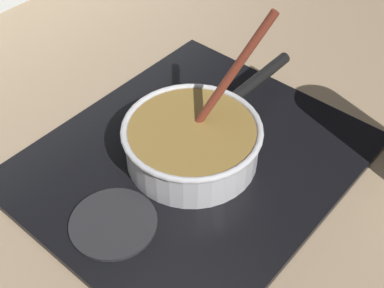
# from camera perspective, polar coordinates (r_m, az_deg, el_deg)

# --- Properties ---
(ground) EXTENTS (2.40, 1.60, 0.04)m
(ground) POSITION_cam_1_polar(r_m,az_deg,el_deg) (0.84, 1.60, -9.15)
(ground) COLOR #9E8466
(hob_plate) EXTENTS (0.56, 0.48, 0.01)m
(hob_plate) POSITION_cam_1_polar(r_m,az_deg,el_deg) (0.90, 0.00, -1.82)
(hob_plate) COLOR black
(hob_plate) RESTS_ON ground
(burner_ring) EXTENTS (0.16, 0.16, 0.01)m
(burner_ring) POSITION_cam_1_polar(r_m,az_deg,el_deg) (0.89, 0.00, -1.38)
(burner_ring) COLOR #592D0C
(burner_ring) RESTS_ON hob_plate
(spare_burner) EXTENTS (0.14, 0.14, 0.01)m
(spare_burner) POSITION_cam_1_polar(r_m,az_deg,el_deg) (0.81, -8.69, -8.62)
(spare_burner) COLOR #262628
(spare_burner) RESTS_ON hob_plate
(cooking_pan) EXTENTS (0.40, 0.24, 0.26)m
(cooking_pan) POSITION_cam_1_polar(r_m,az_deg,el_deg) (0.87, 0.13, 0.36)
(cooking_pan) COLOR silver
(cooking_pan) RESTS_ON hob_plate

